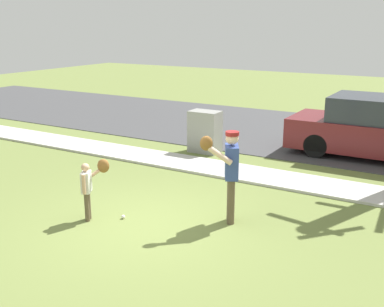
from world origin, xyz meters
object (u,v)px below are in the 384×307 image
(baseball, at_px, (123,217))
(utility_cabinet, at_px, (205,132))
(parked_suv_maroon, at_px, (381,129))
(person_child, at_px, (90,182))
(person_adult, at_px, (229,167))

(baseball, height_order, utility_cabinet, utility_cabinet)
(parked_suv_maroon, bearing_deg, person_child, -118.51)
(person_child, distance_m, baseball, 0.89)
(baseball, bearing_deg, utility_cabinet, 101.20)
(person_adult, xyz_separation_m, parked_suv_maroon, (1.60, 5.88, -0.27))
(person_adult, bearing_deg, parked_suv_maroon, -133.78)
(person_adult, distance_m, person_child, 2.53)
(person_adult, height_order, baseball, person_adult)
(person_child, xyz_separation_m, parked_suv_maroon, (3.82, 7.04, 0.07))
(person_child, height_order, utility_cabinet, utility_cabinet)
(person_adult, relative_size, person_child, 1.50)
(person_child, xyz_separation_m, utility_cabinet, (-0.50, 5.21, -0.14))
(utility_cabinet, xyz_separation_m, parked_suv_maroon, (4.32, 1.83, 0.21))
(person_child, height_order, baseball, person_child)
(utility_cabinet, bearing_deg, parked_suv_maroon, 22.94)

